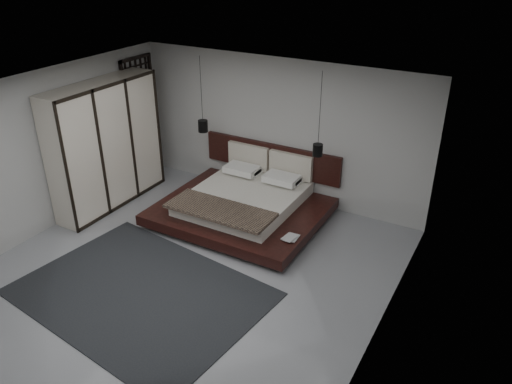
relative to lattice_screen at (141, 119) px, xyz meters
The scene contains 14 objects.
floor 4.05m from the lattice_screen, 39.71° to the right, with size 6.00×6.00×0.00m, color gray.
ceiling 4.12m from the lattice_screen, 39.71° to the right, with size 6.00×6.00×0.00m, color white.
wall_back 3.00m from the lattice_screen, 10.56° to the left, with size 6.00×6.00×0.00m, color #AFAFAD.
wall_front 6.20m from the lattice_screen, 61.57° to the right, with size 6.00×6.00×0.00m, color #AFAFAD.
wall_left 2.45m from the lattice_screen, 91.17° to the right, with size 6.00×6.00×0.00m, color #AFAFAD.
wall_right 6.44m from the lattice_screen, 22.38° to the right, with size 6.00×6.00×0.00m, color #AFAFAD.
lattice_screen is the anchor object (origin of this frame).
bed 3.06m from the lattice_screen, 10.92° to the right, with size 2.94×2.46×1.10m.
book_lower 4.35m from the lattice_screen, 16.83° to the right, with size 0.20×0.26×0.02m, color #99724C.
book_upper 4.34m from the lattice_screen, 17.32° to the right, with size 0.19×0.26×0.02m, color #99724C.
pendant_left 1.64m from the lattice_screen, ahead, with size 0.19×0.19×1.47m.
pendant_right 4.05m from the lattice_screen, ahead, with size 0.18×0.18×1.48m.
wardrobe 1.34m from the lattice_screen, 79.17° to the right, with size 0.58×2.47×2.42m.
rug 4.43m from the lattice_screen, 51.04° to the right, with size 3.55×2.54×0.02m, color black.
Camera 1 is at (4.11, -5.17, 4.70)m, focal length 35.00 mm.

